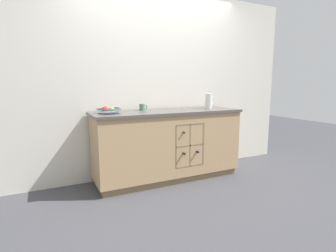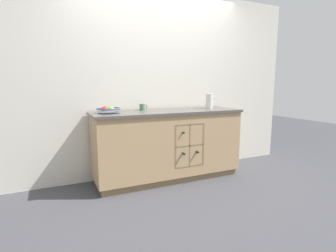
{
  "view_description": "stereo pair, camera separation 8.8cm",
  "coord_description": "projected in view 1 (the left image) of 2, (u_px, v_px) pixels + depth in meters",
  "views": [
    {
      "loc": [
        -1.51,
        -3.06,
        1.27
      ],
      "look_at": [
        0.0,
        0.0,
        0.72
      ],
      "focal_mm": 28.0,
      "sensor_mm": 36.0,
      "label": 1
    },
    {
      "loc": [
        -1.43,
        -3.1,
        1.27
      ],
      "look_at": [
        0.0,
        0.0,
        0.72
      ],
      "focal_mm": 28.0,
      "sensor_mm": 36.0,
      "label": 2
    }
  ],
  "objects": [
    {
      "name": "back_wall",
      "position": [
        157.0,
        84.0,
        3.68
      ],
      "size": [
        4.4,
        0.06,
        2.55
      ],
      "primitive_type": "cube",
      "color": "silver",
      "rests_on": "ground_plane"
    },
    {
      "name": "ceramic_mug",
      "position": [
        142.0,
        107.0,
        3.44
      ],
      "size": [
        0.11,
        0.07,
        0.09
      ],
      "color": "#4C7A56",
      "rests_on": "kitchen_island"
    },
    {
      "name": "fruit_bowl",
      "position": [
        109.0,
        110.0,
        3.11
      ],
      "size": [
        0.29,
        0.29,
        0.09
      ],
      "color": "#4C5666",
      "rests_on": "kitchen_island"
    },
    {
      "name": "white_pitcher",
      "position": [
        209.0,
        101.0,
        3.72
      ],
      "size": [
        0.16,
        0.1,
        0.21
      ],
      "color": "silver",
      "rests_on": "kitchen_island"
    },
    {
      "name": "ground_plane",
      "position": [
        168.0,
        178.0,
        3.57
      ],
      "size": [
        14.0,
        14.0,
        0.0
      ],
      "primitive_type": "plane",
      "color": "#424247"
    },
    {
      "name": "kitchen_island",
      "position": [
        168.0,
        145.0,
        3.49
      ],
      "size": [
        1.98,
        0.63,
        0.93
      ],
      "color": "olive",
      "rests_on": "ground_plane"
    }
  ]
}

